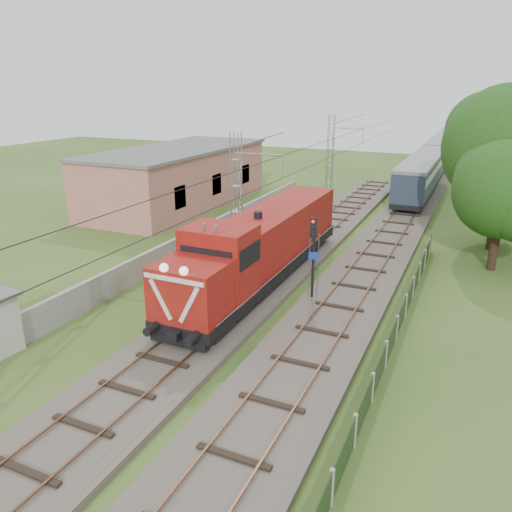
% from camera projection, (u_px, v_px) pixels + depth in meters
% --- Properties ---
extents(ground, '(140.00, 140.00, 0.00)m').
position_uv_depth(ground, '(172.00, 360.00, 20.31)').
color(ground, '#334F1D').
rests_on(ground, ground).
extents(track_main, '(4.20, 70.00, 0.45)m').
position_uv_depth(track_main, '(246.00, 294.00, 26.27)').
color(track_main, '#6B6054').
rests_on(track_main, ground).
extents(track_side, '(4.20, 80.00, 0.45)m').
position_uv_depth(track_side, '(388.00, 239.00, 35.50)').
color(track_side, '#6B6054').
rests_on(track_side, ground).
extents(catenary, '(3.31, 70.00, 8.00)m').
position_uv_depth(catenary, '(237.00, 198.00, 30.47)').
color(catenary, gray).
rests_on(catenary, ground).
extents(boundary_wall, '(0.25, 40.00, 1.50)m').
position_uv_depth(boundary_wall, '(190.00, 243.00, 32.94)').
color(boundary_wall, '#9E9E99').
rests_on(boundary_wall, ground).
extents(station_building, '(8.40, 20.40, 5.22)m').
position_uv_depth(station_building, '(179.00, 176.00, 45.98)').
color(station_building, '#C56A6A').
rests_on(station_building, ground).
extents(fence, '(0.12, 32.00, 1.20)m').
position_uv_depth(fence, '(386.00, 355.00, 19.56)').
color(fence, black).
rests_on(fence, ground).
extents(locomotive, '(3.08, 17.56, 4.46)m').
position_uv_depth(locomotive, '(262.00, 245.00, 27.34)').
color(locomotive, black).
rests_on(locomotive, ground).
extents(coach_rake, '(2.81, 83.86, 3.25)m').
position_uv_depth(coach_rake, '(448.00, 141.00, 77.27)').
color(coach_rake, black).
rests_on(coach_rake, ground).
extents(signal_post, '(0.50, 0.39, 4.58)m').
position_uv_depth(signal_post, '(313.00, 244.00, 24.64)').
color(signal_post, black).
rests_on(signal_post, ground).
extents(tree_a, '(5.98, 5.69, 7.75)m').
position_uv_depth(tree_a, '(505.00, 191.00, 28.65)').
color(tree_a, '#321D14').
rests_on(tree_a, ground).
extents(tree_b, '(8.34, 7.94, 10.81)m').
position_uv_depth(tree_b, '(508.00, 149.00, 31.76)').
color(tree_b, '#321D14').
rests_on(tree_b, ground).
extents(tree_c, '(8.26, 7.87, 10.71)m').
position_uv_depth(tree_c, '(510.00, 147.00, 33.52)').
color(tree_c, '#321D14').
rests_on(tree_c, ground).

